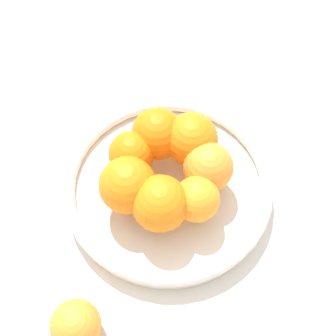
% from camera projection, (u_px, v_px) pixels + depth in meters
% --- Properties ---
extents(ground_plane, '(4.00, 4.00, 0.00)m').
position_uv_depth(ground_plane, '(168.00, 193.00, 0.75)').
color(ground_plane, silver).
extents(fruit_bowl, '(0.32, 0.32, 0.04)m').
position_uv_depth(fruit_bowl, '(168.00, 187.00, 0.73)').
color(fruit_bowl, silver).
rests_on(fruit_bowl, ground_plane).
extents(orange_pile, '(0.20, 0.20, 0.08)m').
position_uv_depth(orange_pile, '(166.00, 168.00, 0.68)').
color(orange_pile, orange).
rests_on(orange_pile, fruit_bowl).
extents(stray_orange, '(0.07, 0.07, 0.07)m').
position_uv_depth(stray_orange, '(76.00, 325.00, 0.61)').
color(stray_orange, orange).
rests_on(stray_orange, ground_plane).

